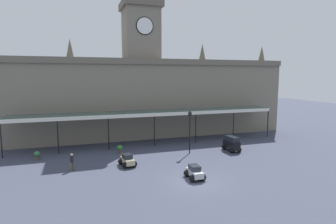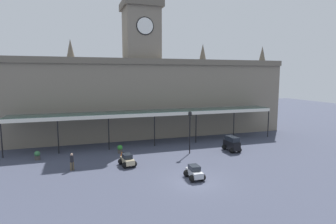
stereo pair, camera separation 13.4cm
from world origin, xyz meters
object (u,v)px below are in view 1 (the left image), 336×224
planter_forecourt_centre (120,149)px  planter_near_kerb (37,155)px  traffic_cone (122,154)px  car_beige_sedan (127,161)px  car_black_van (232,144)px  car_silver_sedan (195,173)px  pedestrian_crossing_forecourt (72,161)px  victorian_lamppost (190,127)px

planter_forecourt_centre → planter_near_kerb: size_ratio=1.00×
traffic_cone → car_beige_sedan: bearing=-89.1°
car_black_van → planter_forecourt_centre: car_black_van is taller
car_silver_sedan → planter_near_kerb: 17.22m
traffic_cone → pedestrian_crossing_forecourt: bearing=-150.0°
car_beige_sedan → pedestrian_crossing_forecourt: size_ratio=1.29×
planter_near_kerb → victorian_lamppost: bearing=-9.7°
car_beige_sedan → planter_near_kerb: bearing=150.4°
victorian_lamppost → traffic_cone: size_ratio=8.18×
pedestrian_crossing_forecourt → victorian_lamppost: 13.17m
car_beige_sedan → traffic_cone: car_beige_sedan is taller
car_beige_sedan → victorian_lamppost: 8.34m
planter_forecourt_centre → car_black_van: bearing=-14.2°
traffic_cone → planter_forecourt_centre: size_ratio=0.63×
victorian_lamppost → car_black_van: bearing=-6.2°
pedestrian_crossing_forecourt → planter_near_kerb: pedestrian_crossing_forecourt is taller
car_beige_sedan → pedestrian_crossing_forecourt: (-5.23, 0.23, 0.41)m
car_beige_sedan → traffic_cone: 3.23m
car_black_van → planter_forecourt_centre: size_ratio=2.52×
car_silver_sedan → traffic_cone: car_silver_sedan is taller
traffic_cone → planter_near_kerb: size_ratio=0.63×
car_silver_sedan → planter_forecourt_centre: (-4.96, 10.22, -0.01)m
car_silver_sedan → car_black_van: size_ratio=0.85×
traffic_cone → planter_forecourt_centre: 1.67m
planter_forecourt_centre → traffic_cone: bearing=-91.4°
victorian_lamppost → planter_forecourt_centre: bearing=160.7°
car_silver_sedan → car_beige_sedan: bearing=132.8°
pedestrian_crossing_forecourt → planter_forecourt_centre: pedestrian_crossing_forecourt is taller
victorian_lamppost → planter_forecourt_centre: size_ratio=5.19×
traffic_cone → victorian_lamppost: bearing=-7.5°
car_silver_sedan → traffic_cone: (-5.00, 8.57, -0.20)m
car_silver_sedan → pedestrian_crossing_forecourt: size_ratio=1.23×
pedestrian_crossing_forecourt → planter_forecourt_centre: bearing=41.7°
car_black_van → victorian_lamppost: size_ratio=0.49×
traffic_cone → planter_near_kerb: (-8.76, 1.78, 0.18)m
car_black_van → victorian_lamppost: 5.68m
car_beige_sedan → pedestrian_crossing_forecourt: bearing=177.5°
planter_near_kerb → traffic_cone: bearing=-11.5°
victorian_lamppost → planter_near_kerb: bearing=170.3°
car_silver_sedan → planter_forecourt_centre: 11.36m
car_beige_sedan → car_silver_sedan: 7.29m
car_beige_sedan → car_black_van: bearing=7.3°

